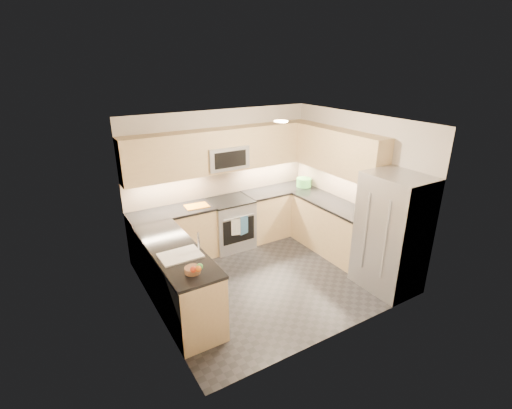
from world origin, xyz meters
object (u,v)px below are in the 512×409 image
gas_range (230,224)px  microwave (225,157)px  utensil_bowl (304,182)px  cutting_board (197,206)px  refrigerator (392,233)px  fruit_basket (193,270)px

gas_range → microwave: bearing=90.0°
utensil_bowl → cutting_board: size_ratio=0.74×
utensil_bowl → cutting_board: 2.26m
refrigerator → utensil_bowl: size_ratio=6.18×
gas_range → cutting_board: cutting_board is taller
microwave → refrigerator: microwave is taller
refrigerator → utensil_bowl: bearing=86.0°
utensil_bowl → fruit_basket: bearing=-149.0°
cutting_board → fruit_basket: bearing=-113.9°
refrigerator → utensil_bowl: 2.33m
gas_range → fruit_basket: size_ratio=4.77×
microwave → fruit_basket: 2.69m
microwave → refrigerator: 3.04m
gas_range → fruit_basket: (-1.52, -1.98, 0.52)m
refrigerator → utensil_bowl: refrigerator is taller
refrigerator → utensil_bowl: (0.16, 2.32, 0.12)m
microwave → gas_range: bearing=-90.0°
fruit_basket → utensil_bowl: bearing=31.0°
utensil_bowl → microwave: bearing=172.0°
gas_range → refrigerator: bearing=-59.1°
gas_range → microwave: microwave is taller
gas_range → utensil_bowl: bearing=-3.6°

